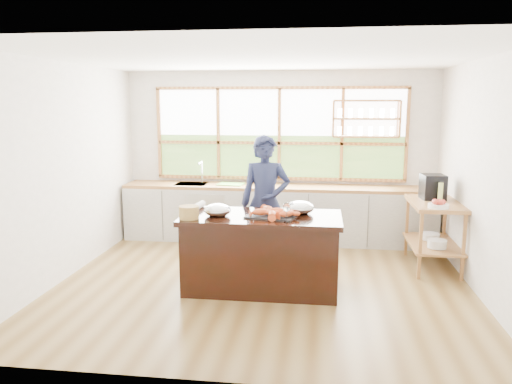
% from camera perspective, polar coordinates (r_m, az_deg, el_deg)
% --- Properties ---
extents(ground_plane, '(5.00, 5.00, 0.00)m').
position_cam_1_polar(ground_plane, '(6.26, 0.84, -10.34)').
color(ground_plane, olive).
extents(room_shell, '(5.02, 4.52, 2.71)m').
position_cam_1_polar(room_shell, '(6.39, 1.62, 6.20)').
color(room_shell, silver).
rests_on(room_shell, ground_plane).
extents(back_counter, '(4.90, 0.63, 0.90)m').
position_cam_1_polar(back_counter, '(7.99, 2.30, -2.41)').
color(back_counter, beige).
rests_on(back_counter, ground_plane).
extents(right_shelf_unit, '(0.62, 1.10, 0.90)m').
position_cam_1_polar(right_shelf_unit, '(7.07, 19.67, -3.43)').
color(right_shelf_unit, '#905E33').
rests_on(right_shelf_unit, ground_plane).
extents(island, '(1.85, 0.90, 0.90)m').
position_cam_1_polar(island, '(5.93, 0.63, -6.90)').
color(island, black).
rests_on(island, ground_plane).
extents(cook, '(0.68, 0.47, 1.78)m').
position_cam_1_polar(cook, '(6.57, 1.08, -1.27)').
color(cook, '#191F3D').
rests_on(cook, ground_plane).
extents(potted_plant, '(0.17, 0.15, 0.27)m').
position_cam_1_polar(potted_plant, '(7.98, -0.06, 1.83)').
color(potted_plant, slate).
rests_on(potted_plant, back_counter).
extents(cutting_board, '(0.44, 0.36, 0.01)m').
position_cam_1_polar(cutting_board, '(8.00, -2.91, 0.91)').
color(cutting_board, '#64BD40').
rests_on(cutting_board, back_counter).
extents(espresso_machine, '(0.32, 0.34, 0.34)m').
position_cam_1_polar(espresso_machine, '(7.18, 19.55, 0.56)').
color(espresso_machine, black).
rests_on(espresso_machine, right_shelf_unit).
extents(wine_bottle, '(0.08, 0.08, 0.26)m').
position_cam_1_polar(wine_bottle, '(6.98, 20.32, -0.07)').
color(wine_bottle, '#B3C862').
rests_on(wine_bottle, right_shelf_unit).
extents(fruit_bowl, '(0.25, 0.25, 0.11)m').
position_cam_1_polar(fruit_bowl, '(6.62, 20.13, -1.36)').
color(fruit_bowl, white).
rests_on(fruit_bowl, right_shelf_unit).
extents(slate_board, '(0.62, 0.50, 0.02)m').
position_cam_1_polar(slate_board, '(5.76, 1.78, -2.74)').
color(slate_board, black).
rests_on(slate_board, island).
extents(lobster_pile, '(0.52, 0.48, 0.08)m').
position_cam_1_polar(lobster_pile, '(5.72, 1.98, -2.33)').
color(lobster_pile, '#DF4522').
rests_on(lobster_pile, slate_board).
extents(mixing_bowl_left, '(0.31, 0.31, 0.15)m').
position_cam_1_polar(mixing_bowl_left, '(5.80, -4.43, -2.09)').
color(mixing_bowl_left, '#BABEC1').
rests_on(mixing_bowl_left, island).
extents(mixing_bowl_right, '(0.33, 0.33, 0.16)m').
position_cam_1_polar(mixing_bowl_right, '(5.93, 5.06, -1.79)').
color(mixing_bowl_right, '#BABEC1').
rests_on(mixing_bowl_right, island).
extents(wine_glass, '(0.08, 0.08, 0.22)m').
position_cam_1_polar(wine_glass, '(5.46, 3.51, -1.83)').
color(wine_glass, silver).
rests_on(wine_glass, island).
extents(wicker_basket, '(0.23, 0.23, 0.14)m').
position_cam_1_polar(wicker_basket, '(5.69, -7.67, -2.32)').
color(wicker_basket, olive).
rests_on(wicker_basket, island).
extents(parchment_roll, '(0.11, 0.31, 0.08)m').
position_cam_1_polar(parchment_roll, '(6.20, -6.57, -1.57)').
color(parchment_roll, silver).
rests_on(parchment_roll, island).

